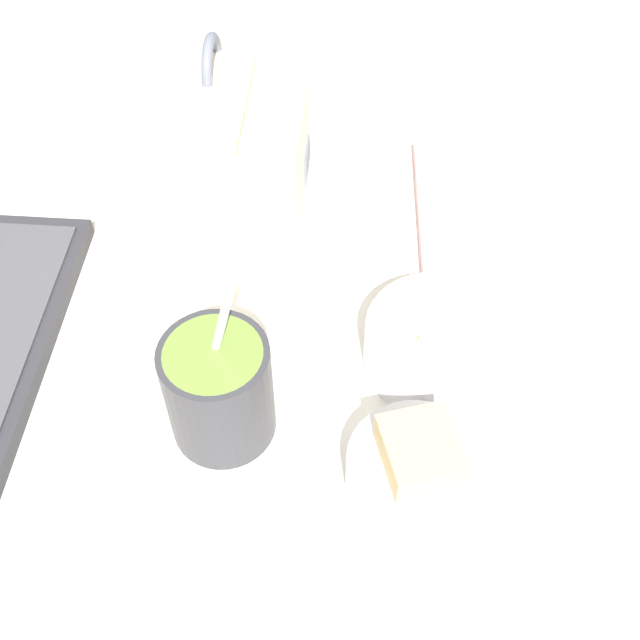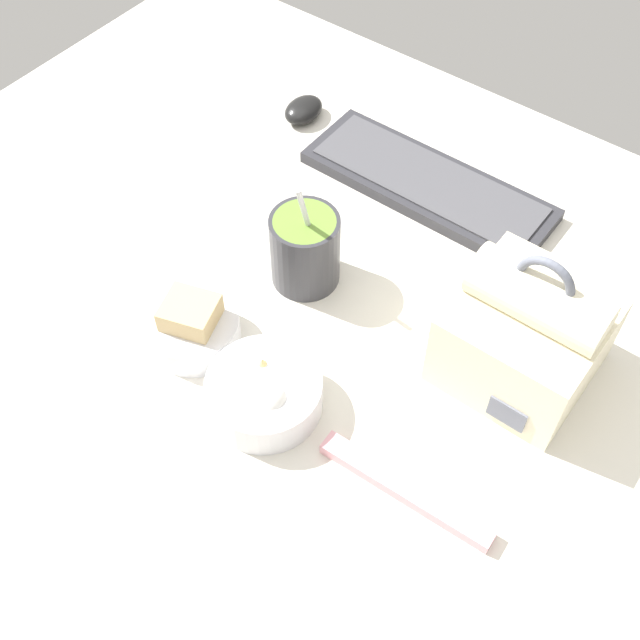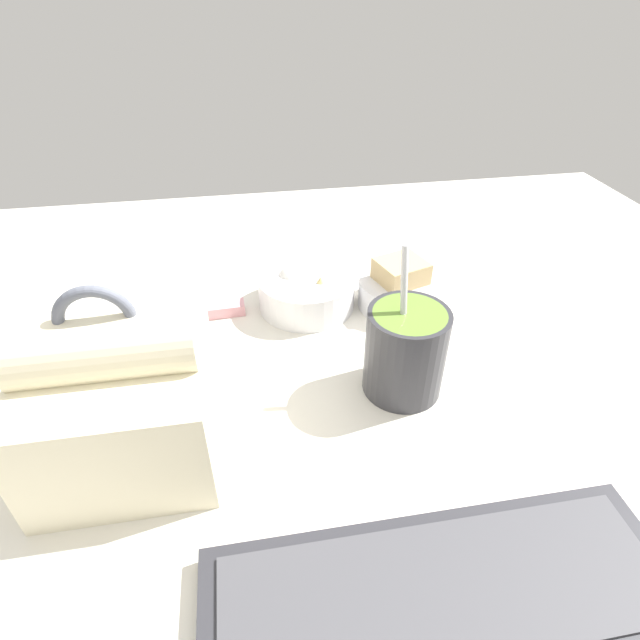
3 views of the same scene
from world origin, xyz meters
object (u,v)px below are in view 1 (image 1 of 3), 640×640
at_px(chopstick_case, 429,210).
at_px(bento_bowl_snacks, 438,343).
at_px(soup_cup, 219,389).
at_px(lunch_bag, 222,144).
at_px(bento_bowl_sandwich, 417,469).

bearing_deg(chopstick_case, bento_bowl_snacks, -178.83).
distance_m(soup_cup, bento_bowl_snacks, 0.20).
bearing_deg(lunch_bag, bento_bowl_snacks, -132.90).
height_order(lunch_bag, chopstick_case, lunch_bag).
bearing_deg(bento_bowl_sandwich, lunch_bag, 31.28).
height_order(bento_bowl_sandwich, chopstick_case, bento_bowl_sandwich).
xyz_separation_m(bento_bowl_sandwich, bento_bowl_snacks, (0.13, -0.02, -0.00)).
distance_m(lunch_bag, bento_bowl_sandwich, 0.39).
xyz_separation_m(soup_cup, bento_bowl_sandwich, (-0.05, -0.16, -0.03)).
xyz_separation_m(lunch_bag, soup_cup, (-0.29, -0.04, -0.02)).
xyz_separation_m(lunch_bag, bento_bowl_sandwich, (-0.33, -0.20, -0.04)).
bearing_deg(chopstick_case, bento_bowl_sandwich, 177.26).
bearing_deg(bento_bowl_sandwich, soup_cup, 74.37).
relative_size(soup_cup, chopstick_case, 0.83).
bearing_deg(lunch_bag, chopstick_case, -94.02).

